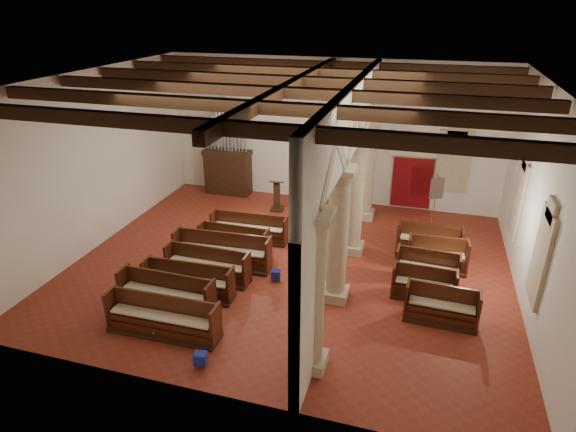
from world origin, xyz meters
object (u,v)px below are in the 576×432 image
Objects in this scene: lectern at (277,198)px; pipe_organ at (228,164)px; nave_pew_0 at (163,322)px; aisle_pew_0 at (441,310)px; processional_banner at (433,211)px.

pipe_organ is at bearing 145.82° from lectern.
pipe_organ is 3.15× the size of lectern.
lectern is at bearing 86.67° from nave_pew_0.
aisle_pew_0 is at bearing -38.22° from pipe_organ.
processional_banner is 10.74m from nave_pew_0.
pipe_organ reaches higher than aisle_pew_0.
lectern is 8.59m from nave_pew_0.
aisle_pew_0 is at bearing -50.67° from lectern.
processional_banner is at bearing -9.67° from lectern.
pipe_organ is 9.08m from processional_banner.
processional_banner is at bearing 95.76° from aisle_pew_0.
processional_banner is (8.94, -1.46, -0.59)m from pipe_organ.
nave_pew_0 is (2.30, -9.89, -1.01)m from pipe_organ.
pipe_organ is at bearing 144.26° from aisle_pew_0.
lectern is at bearing 140.12° from aisle_pew_0.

